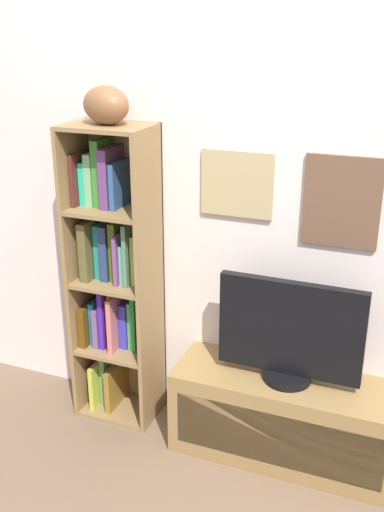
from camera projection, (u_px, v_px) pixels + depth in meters
name	position (u px, v px, depth m)	size (l,w,h in m)	color
back_wall	(252.00, 193.00, 2.71)	(4.80, 0.08, 2.46)	silver
bookshelf	(113.00, 279.00, 2.99)	(0.41, 0.29, 1.52)	olive
football	(106.00, 105.00, 2.64)	(0.24, 0.17, 0.17)	brown
tv_stand	(284.00, 418.00, 2.81)	(1.05, 0.36, 0.42)	olive
television	(290.00, 334.00, 2.65)	(0.65, 0.22, 0.49)	black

